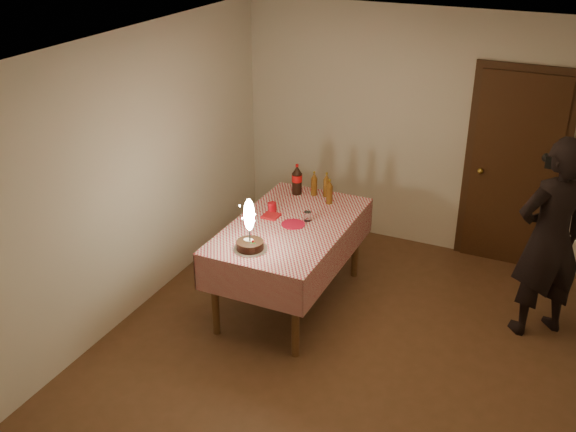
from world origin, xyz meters
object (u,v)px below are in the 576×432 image
Objects in this scene: birthday_cake at (250,235)px; amber_bottle_left at (314,184)px; red_plate at (293,224)px; cola_bottle at (297,180)px; clear_cup at (308,216)px; amber_bottle_right at (329,192)px; photographer at (550,239)px; dining_table at (290,235)px; amber_bottle_mid at (326,185)px; red_cup at (272,207)px.

amber_bottle_left is (0.05, 1.28, -0.02)m from birthday_cake.
cola_bottle reaches higher than red_plate.
clear_cup is (0.23, 0.71, -0.10)m from birthday_cake.
amber_bottle_right is (0.13, 0.58, 0.11)m from red_plate.
photographer is at bearing -1.42° from amber_bottle_right.
cola_bottle is at bearing 168.07° from amber_bottle_right.
amber_bottle_right is (0.15, 0.58, 0.23)m from dining_table.
amber_bottle_mid is at bearing 121.67° from amber_bottle_right.
dining_table is 0.64m from amber_bottle_right.
birthday_cake is 1.85× the size of amber_bottle_mid.
red_plate is 2.20× the size of red_cup.
amber_bottle_mid reaches higher than clear_cup.
red_plate is 0.73m from amber_bottle_mid.
dining_table is 5.42× the size of cola_bottle.
birthday_cake is at bearing -92.24° from amber_bottle_left.
clear_cup is 0.35× the size of amber_bottle_mid.
dining_table is 6.75× the size of amber_bottle_right.
red_plate is at bearing -124.32° from clear_cup.
cola_bottle is 1.25× the size of amber_bottle_right.
amber_bottle_mid is (0.17, 1.30, -0.02)m from birthday_cake.
photographer reaches higher than dining_table.
amber_bottle_left is at bearing 95.01° from dining_table.
red_cup is 0.51m from cola_bottle.
birthday_cake reaches higher than clear_cup.
cola_bottle reaches higher than amber_bottle_left.
cola_bottle is 1.25× the size of amber_bottle_left.
birthday_cake is at bearing -84.53° from cola_bottle.
dining_table is 0.76m from amber_bottle_mid.
red_cup reaches higher than clear_cup.
dining_table is 19.11× the size of clear_cup.
red_cup is 2.49m from photographer.
amber_bottle_mid reaches higher than dining_table.
dining_table is at bearing -95.00° from amber_bottle_mid.
dining_table is 6.75× the size of amber_bottle_mid.
birthday_cake reaches higher than amber_bottle_right.
amber_bottle_mid is (-0.09, 0.15, 0.00)m from amber_bottle_right.
clear_cup is 0.60m from amber_bottle_mid.
amber_bottle_right is at bearing 77.63° from red_plate.
red_cup is 0.66m from amber_bottle_mid.
red_cup is at bearing 148.93° from dining_table.
red_cup is (-0.15, 0.74, -0.09)m from birthday_cake.
birthday_cake is at bearing -107.66° from clear_cup.
dining_table is 0.35m from red_cup.
amber_bottle_left is at bearing 107.24° from clear_cup.
clear_cup is 0.35× the size of amber_bottle_right.
dining_table is 2.27m from photographer.
photographer is (2.31, 1.11, -0.06)m from birthday_cake.
birthday_cake is at bearing -102.88° from amber_bottle_right.
red_cup is at bearing -134.81° from amber_bottle_right.
red_plate reaches higher than dining_table.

